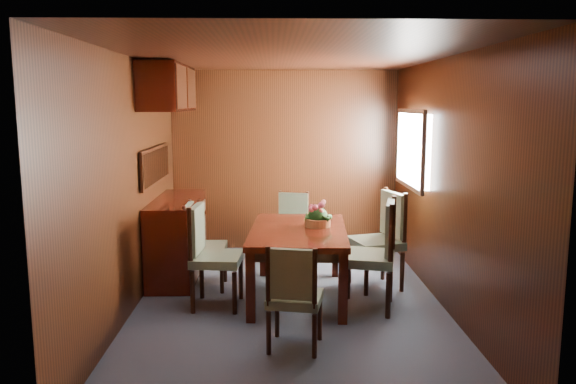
{
  "coord_description": "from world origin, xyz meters",
  "views": [
    {
      "loc": [
        -0.15,
        -5.26,
        1.97
      ],
      "look_at": [
        0.0,
        0.51,
        1.05
      ],
      "focal_mm": 35.0,
      "sensor_mm": 36.0,
      "label": 1
    }
  ],
  "objects_px": {
    "chair_right_near": "(377,249)",
    "sideboard": "(177,238)",
    "flower_centerpiece": "(318,213)",
    "chair_left_near": "(209,250)",
    "dining_table": "(299,238)",
    "chair_head": "(294,292)"
  },
  "relations": [
    {
      "from": "chair_right_near",
      "to": "sideboard",
      "type": "bearing_deg",
      "value": 76.39
    },
    {
      "from": "flower_centerpiece",
      "to": "chair_left_near",
      "type": "bearing_deg",
      "value": -162.19
    },
    {
      "from": "sideboard",
      "to": "chair_left_near",
      "type": "height_order",
      "value": "chair_left_near"
    },
    {
      "from": "sideboard",
      "to": "dining_table",
      "type": "xyz_separation_m",
      "value": [
        1.35,
        -0.73,
        0.16
      ]
    },
    {
      "from": "sideboard",
      "to": "flower_centerpiece",
      "type": "xyz_separation_m",
      "value": [
        1.55,
        -0.62,
        0.4
      ]
    },
    {
      "from": "chair_left_near",
      "to": "chair_right_near",
      "type": "bearing_deg",
      "value": 90.18
    },
    {
      "from": "dining_table",
      "to": "sideboard",
      "type": "bearing_deg",
      "value": 155.6
    },
    {
      "from": "chair_right_near",
      "to": "chair_head",
      "type": "distance_m",
      "value": 1.23
    },
    {
      "from": "dining_table",
      "to": "chair_left_near",
      "type": "height_order",
      "value": "chair_left_near"
    },
    {
      "from": "sideboard",
      "to": "chair_head",
      "type": "relative_size",
      "value": 1.59
    },
    {
      "from": "sideboard",
      "to": "chair_right_near",
      "type": "relative_size",
      "value": 1.3
    },
    {
      "from": "chair_head",
      "to": "flower_centerpiece",
      "type": "distance_m",
      "value": 1.46
    },
    {
      "from": "dining_table",
      "to": "chair_left_near",
      "type": "distance_m",
      "value": 0.91
    },
    {
      "from": "dining_table",
      "to": "flower_centerpiece",
      "type": "distance_m",
      "value": 0.33
    },
    {
      "from": "chair_head",
      "to": "chair_left_near",
      "type": "bearing_deg",
      "value": 138.7
    },
    {
      "from": "sideboard",
      "to": "chair_head",
      "type": "xyz_separation_m",
      "value": [
        1.26,
        -2.0,
        0.04
      ]
    },
    {
      "from": "chair_right_near",
      "to": "dining_table",
      "type": "bearing_deg",
      "value": 77.3
    },
    {
      "from": "dining_table",
      "to": "flower_centerpiece",
      "type": "bearing_deg",
      "value": 30.96
    },
    {
      "from": "chair_head",
      "to": "flower_centerpiece",
      "type": "xyz_separation_m",
      "value": [
        0.3,
        1.38,
        0.36
      ]
    },
    {
      "from": "dining_table",
      "to": "chair_head",
      "type": "bearing_deg",
      "value": -90.41
    },
    {
      "from": "chair_left_near",
      "to": "chair_head",
      "type": "bearing_deg",
      "value": 41.9
    },
    {
      "from": "flower_centerpiece",
      "to": "chair_head",
      "type": "bearing_deg",
      "value": -102.16
    }
  ]
}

